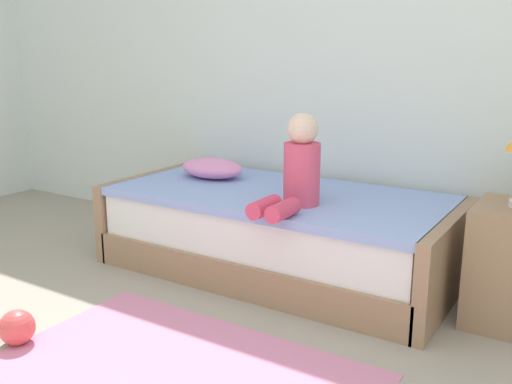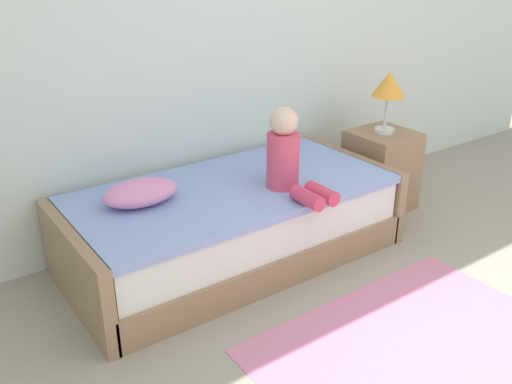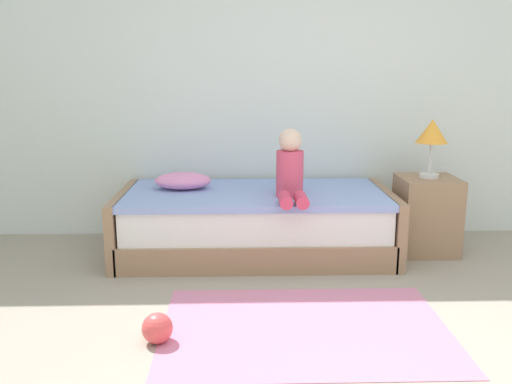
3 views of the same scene
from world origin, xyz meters
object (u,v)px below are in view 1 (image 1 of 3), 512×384
object	(u,v)px
toy_ball	(17,327)
child_figure	(298,169)
pillow	(212,168)
bed	(278,232)

from	to	relation	value
toy_ball	child_figure	bearing A→B (deg)	56.34
pillow	toy_ball	distance (m)	1.61
child_figure	bed	bearing A→B (deg)	137.57
child_figure	toy_ball	xyz separation A→B (m)	(-0.81, -1.21, -0.62)
bed	child_figure	world-z (taller)	child_figure
child_figure	toy_ball	size ratio (longest dim) A/B	3.10
pillow	bed	bearing A→B (deg)	-10.05
bed	child_figure	size ratio (longest dim) A/B	4.14
pillow	toy_ball	bearing A→B (deg)	-89.66
child_figure	pillow	xyz separation A→B (m)	(-0.81, 0.33, -0.14)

